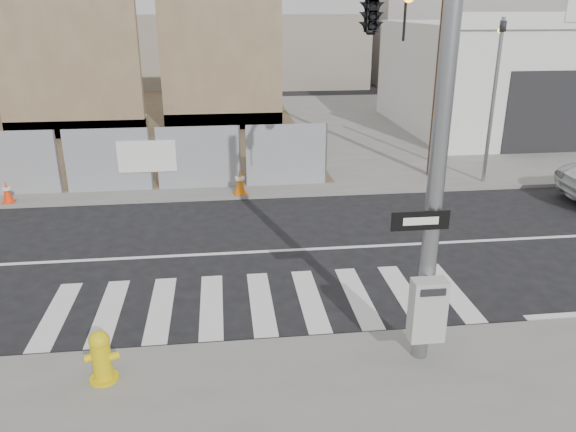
{
  "coord_description": "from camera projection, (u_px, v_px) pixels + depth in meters",
  "views": [
    {
      "loc": [
        -0.66,
        -12.5,
        5.64
      ],
      "look_at": [
        0.69,
        -1.31,
        1.4
      ],
      "focal_mm": 35.0,
      "sensor_mm": 36.0,
      "label": 1
    }
  ],
  "objects": [
    {
      "name": "traffic_cone_c",
      "position": [
        7.0,
        192.0,
        16.65
      ],
      "size": [
        0.38,
        0.38,
        0.67
      ],
      "rotation": [
        0.0,
        0.0,
        0.1
      ],
      "color": "red",
      "rests_on": "sidewalk_far"
    },
    {
      "name": "sidewalk_far",
      "position": [
        235.0,
        131.0,
        26.66
      ],
      "size": [
        50.0,
        20.0,
        0.12
      ],
      "primitive_type": "cube",
      "color": "slate",
      "rests_on": "ground"
    },
    {
      "name": "concrete_wall_right",
      "position": [
        221.0,
        58.0,
        25.52
      ],
      "size": [
        5.5,
        1.3,
        8.0
      ],
      "color": "brown",
      "rests_on": "sidewalk_far"
    },
    {
      "name": "ground",
      "position": [
        253.0,
        252.0,
        13.68
      ],
      "size": [
        100.0,
        100.0,
        0.0
      ],
      "primitive_type": "plane",
      "color": "black",
      "rests_on": "ground"
    },
    {
      "name": "far_signal_pole",
      "position": [
        496.0,
        79.0,
        17.63
      ],
      "size": [
        0.16,
        0.2,
        5.6
      ],
      "color": "gray",
      "rests_on": "sidewalk_far"
    },
    {
      "name": "signal_pole",
      "position": [
        389.0,
        55.0,
        10.37
      ],
      "size": [
        0.96,
        5.87,
        7.0
      ],
      "color": "gray",
      "rests_on": "sidewalk_near"
    },
    {
      "name": "traffic_cone_d",
      "position": [
        240.0,
        182.0,
        17.41
      ],
      "size": [
        0.47,
        0.47,
        0.78
      ],
      "rotation": [
        0.0,
        0.0,
        0.2
      ],
      "color": "#D6630B",
      "rests_on": "sidewalk_far"
    },
    {
      "name": "fire_hydrant",
      "position": [
        101.0,
        356.0,
        8.69
      ],
      "size": [
        0.59,
        0.59,
        0.87
      ],
      "rotation": [
        0.0,
        0.0,
        0.37
      ],
      "color": "#D6B80B",
      "rests_on": "sidewalk_near"
    },
    {
      "name": "auto_shop",
      "position": [
        532.0,
        76.0,
        26.41
      ],
      "size": [
        12.0,
        10.2,
        5.95
      ],
      "color": "silver",
      "rests_on": "sidewalk_far"
    },
    {
      "name": "utility_pole_right",
      "position": [
        445.0,
        20.0,
        17.69
      ],
      "size": [
        1.6,
        0.28,
        10.0
      ],
      "color": "#4C3423",
      "rests_on": "sidewalk_far"
    },
    {
      "name": "concrete_wall_left",
      "position": [
        68.0,
        62.0,
        23.86
      ],
      "size": [
        6.0,
        1.3,
        8.0
      ],
      "color": "brown",
      "rests_on": "sidewalk_far"
    }
  ]
}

